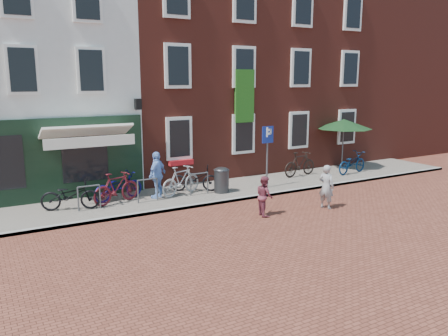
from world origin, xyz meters
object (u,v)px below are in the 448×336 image
bicycle_3 (181,180)px  bicycle_2 (118,186)px  bicycle_0 (70,195)px  bicycle_5 (300,164)px  litter_bin (221,178)px  parking_sign (267,146)px  bicycle_1 (116,188)px  bicycle_6 (352,163)px  cafe_person (157,175)px  woman (326,187)px  parasol (344,122)px  bicycle_4 (194,178)px  boy (264,196)px

bicycle_3 → bicycle_2: bearing=59.0°
bicycle_0 → bicycle_5: 9.82m
bicycle_0 → litter_bin: bearing=-76.2°
bicycle_5 → parking_sign: bearing=105.9°
bicycle_0 → bicycle_1: bearing=-70.8°
bicycle_6 → cafe_person: bearing=78.2°
woman → bicycle_2: bearing=35.2°
cafe_person → parking_sign: bearing=134.3°
bicycle_0 → bicycle_2: (1.71, 0.44, 0.00)m
woman → bicycle_0: bearing=44.3°
parasol → woman: parasol is taller
cafe_person → bicycle_4: cafe_person is taller
bicycle_3 → bicycle_6: bearing=-111.0°
boy → parasol: bearing=-48.5°
bicycle_1 → litter_bin: bearing=-115.2°
parasol → bicycle_4: parasol is taller
parking_sign → bicycle_2: bearing=169.2°
bicycle_2 → bicycle_5: size_ratio=1.03×
litter_bin → bicycle_2: litter_bin is taller
bicycle_5 → bicycle_1: bearing=86.0°
boy → bicycle_2: size_ratio=0.69×
parasol → bicycle_4: (-8.18, -0.62, -1.71)m
parasol → bicycle_5: 3.44m
parking_sign → bicycle_5: 2.89m
parasol → bicycle_1: bearing=-175.6°
litter_bin → bicycle_0: litter_bin is taller
bicycle_2 → bicycle_5: bearing=-103.4°
woman → bicycle_4: (-3.01, 3.98, -0.16)m
boy → woman: bearing=-87.4°
woman → boy: woman is taller
cafe_person → bicycle_6: cafe_person is taller
parasol → bicycle_4: 8.38m
bicycle_2 → bicycle_4: 2.90m
parking_sign → bicycle_0: size_ratio=1.30×
litter_bin → bicycle_6: litter_bin is taller
bicycle_5 → litter_bin: bearing=93.8°
bicycle_1 → bicycle_3: same height
parking_sign → bicycle_6: (4.89, 0.31, -1.18)m
bicycle_3 → bicycle_5: size_ratio=1.00×
cafe_person → bicycle_4: bearing=151.4°
woman → boy: (-2.26, 0.37, -0.10)m
bicycle_1 → bicycle_4: 3.09m
bicycle_4 → bicycle_6: bearing=-64.7°
woman → bicycle_5: woman is taller
bicycle_5 → boy: bearing=123.5°
bicycle_6 → bicycle_5: bearing=64.1°
parasol → bicycle_2: size_ratio=1.41×
bicycle_2 → bicycle_4: same height
boy → bicycle_6: 7.52m
woman → bicycle_1: woman is taller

